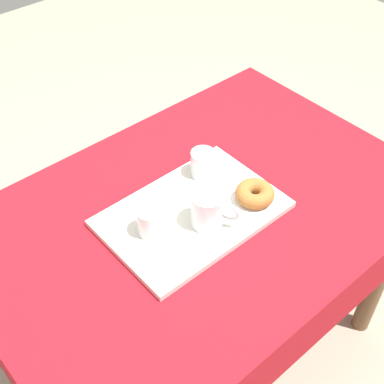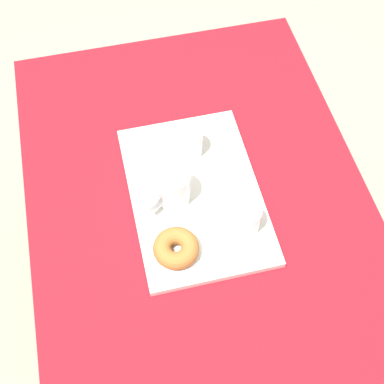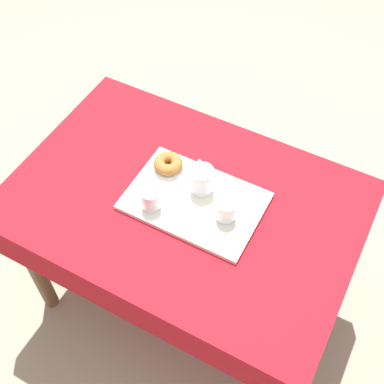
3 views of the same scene
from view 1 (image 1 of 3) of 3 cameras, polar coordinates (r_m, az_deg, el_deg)
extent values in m
plane|color=gray|center=(2.05, 0.77, -16.33)|extent=(6.00, 6.00, 0.00)
cube|color=#A8141E|center=(1.46, 1.03, -2.19)|extent=(1.24, 0.85, 0.04)
cube|color=#A8141E|center=(1.77, -8.14, 3.30)|extent=(1.24, 0.01, 0.14)
cube|color=#A8141E|center=(1.37, 13.19, -14.45)|extent=(1.24, 0.01, 0.14)
cube|color=#A8141E|center=(1.88, 15.25, 4.96)|extent=(0.01, 0.85, 0.14)
cube|color=#A8141E|center=(1.37, -19.74, -17.14)|extent=(0.01, 0.85, 0.14)
cylinder|color=brown|center=(2.16, 5.54, 2.52)|extent=(0.06, 0.06, 0.70)
cylinder|color=brown|center=(1.79, -19.77, -12.54)|extent=(0.06, 0.06, 0.70)
cylinder|color=brown|center=(1.92, 19.85, -7.66)|extent=(0.06, 0.06, 0.70)
cube|color=silver|center=(1.42, 0.03, -2.34)|extent=(0.47, 0.32, 0.02)
cylinder|color=white|center=(1.35, 1.63, -1.88)|extent=(0.08, 0.08, 0.10)
cylinder|color=maroon|center=(1.35, 1.62, -2.17)|extent=(0.07, 0.07, 0.07)
torus|color=white|center=(1.34, 3.98, -2.25)|extent=(0.04, 0.06, 0.06)
cylinder|color=white|center=(1.49, 1.17, 3.11)|extent=(0.07, 0.07, 0.08)
cylinder|color=silver|center=(1.51, 1.15, 2.48)|extent=(0.06, 0.06, 0.03)
cylinder|color=white|center=(1.34, -4.52, -3.15)|extent=(0.07, 0.07, 0.08)
cylinder|color=silver|center=(1.34, -4.50, -3.44)|extent=(0.06, 0.06, 0.05)
cylinder|color=white|center=(1.45, 6.72, -0.86)|extent=(0.11, 0.11, 0.01)
torus|color=#A3662D|center=(1.43, 6.80, -0.17)|extent=(0.11, 0.11, 0.04)
camera|label=2|loc=(1.45, 36.46, 42.91)|focal=50.30mm
camera|label=3|loc=(1.73, -55.25, 46.08)|focal=47.54mm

